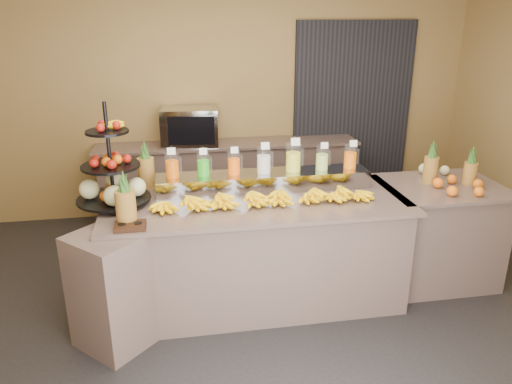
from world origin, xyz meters
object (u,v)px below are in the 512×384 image
object	(u,v)px
banana_heap	(267,196)
right_fruit_pile	(454,179)
oven_warmer	(190,126)
fruit_stand	(117,179)
condiment_caddy	(130,226)
pitcher_tray	(264,181)

from	to	relation	value
banana_heap	right_fruit_pile	bearing A→B (deg)	3.90
right_fruit_pile	banana_heap	bearing A→B (deg)	-176.10
banana_heap	oven_warmer	size ratio (longest dim) A/B	2.81
banana_heap	right_fruit_pile	distance (m)	1.71
fruit_stand	condiment_caddy	size ratio (longest dim) A/B	3.67
pitcher_tray	fruit_stand	bearing A→B (deg)	-173.24
oven_warmer	condiment_caddy	bearing A→B (deg)	-97.12
banana_heap	oven_warmer	xyz separation A→B (m)	(-0.50, 2.02, 0.15)
banana_heap	condiment_caddy	world-z (taller)	banana_heap
fruit_stand	oven_warmer	distance (m)	1.94
pitcher_tray	right_fruit_pile	world-z (taller)	right_fruit_pile
banana_heap	condiment_caddy	distance (m)	1.10
pitcher_tray	condiment_caddy	bearing A→B (deg)	-149.10
pitcher_tray	fruit_stand	xyz separation A→B (m)	(-1.22, -0.14, 0.14)
pitcher_tray	banana_heap	size ratio (longest dim) A/B	1.02
right_fruit_pile	oven_warmer	xyz separation A→B (m)	(-2.21, 1.91, 0.14)
oven_warmer	fruit_stand	bearing A→B (deg)	-104.07
fruit_stand	right_fruit_pile	world-z (taller)	fruit_stand
banana_heap	fruit_stand	size ratio (longest dim) A/B	2.19
banana_heap	oven_warmer	world-z (taller)	oven_warmer
pitcher_tray	condiment_caddy	xyz separation A→B (m)	(-1.10, -0.66, -0.06)
banana_heap	pitcher_tray	bearing A→B (deg)	83.00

